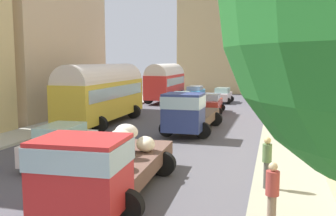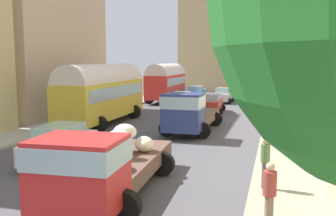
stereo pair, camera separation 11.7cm
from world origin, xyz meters
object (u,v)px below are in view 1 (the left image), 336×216
car_4 (195,92)px  parked_bus_0 (103,91)px  cargo_truck_1 (189,113)px  cargo_truck_0 (105,164)px  car_1 (222,95)px  car_3 (181,100)px  pedestrian_2 (272,192)px  car_2 (61,144)px  pedestrian_3 (267,160)px  car_0 (210,103)px  pedestrian_1 (291,106)px  parked_bus_1 (165,81)px

car_4 → parked_bus_0: bearing=-98.3°
cargo_truck_1 → cargo_truck_0: bearing=-90.4°
parked_bus_0 → car_1: 16.73m
cargo_truck_0 → car_3: size_ratio=1.80×
car_3 → pedestrian_2: (8.18, -23.86, 0.28)m
cargo_truck_0 → car_1: cargo_truck_0 is taller
cargo_truck_1 → car_2: 8.66m
car_4 → car_3: bearing=-87.3°
pedestrian_3 → car_0: bearing=104.9°
car_0 → cargo_truck_0: bearing=-89.4°
car_1 → car_4: bearing=142.6°
pedestrian_1 → car_4: bearing=127.7°
pedestrian_2 → car_3: bearing=108.9°
car_2 → car_4: (0.05, 27.78, -0.06)m
parked_bus_0 → pedestrian_3: 15.67m
car_0 → car_3: size_ratio=1.05×
pedestrian_1 → pedestrian_2: pedestrian_1 is taller
car_4 → pedestrian_2: (8.57, -32.09, 0.26)m
parked_bus_1 → car_1: (5.90, 0.68, -1.44)m
parked_bus_1 → cargo_truck_1: size_ratio=1.11×
car_0 → car_1: car_0 is taller
car_0 → car_4: bearing=107.9°
parked_bus_0 → car_1: parked_bus_0 is taller
pedestrian_1 → pedestrian_2: 19.53m
car_0 → car_3: car_0 is taller
pedestrian_2 → pedestrian_3: 2.90m
car_1 → pedestrian_3: pedestrian_3 is taller
cargo_truck_0 → pedestrian_1: cargo_truck_0 is taller
parked_bus_0 → pedestrian_3: bearing=-45.1°
parked_bus_1 → pedestrian_1: bearing=-37.3°
parked_bus_0 → pedestrian_3: parked_bus_0 is taller
parked_bus_1 → pedestrian_2: parked_bus_1 is taller
car_0 → pedestrian_1: size_ratio=2.39×
car_2 → pedestrian_2: 9.64m
car_2 → pedestrian_3: size_ratio=2.26×
parked_bus_0 → car_1: (6.07, 15.52, -1.50)m
parked_bus_1 → cargo_truck_1: parked_bus_1 is taller
car_1 → car_2: car_2 is taller
pedestrian_1 → car_0: bearing=163.2°
parked_bus_1 → pedestrian_1: parked_bus_1 is taller
cargo_truck_0 → pedestrian_3: size_ratio=3.98×
car_1 → pedestrian_1: size_ratio=2.07×
pedestrian_2 → pedestrian_3: (-0.19, 2.89, 0.06)m
pedestrian_1 → pedestrian_3: pedestrian_3 is taller
car_3 → pedestrian_2: size_ratio=2.29×
car_0 → car_2: bearing=-101.6°
parked_bus_0 → car_0: parked_bus_0 is taller
car_2 → parked_bus_1: bearing=95.7°
car_1 → car_4: (-3.42, 2.62, -0.01)m
cargo_truck_1 → pedestrian_1: size_ratio=4.08×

